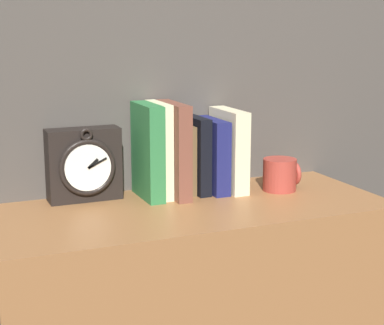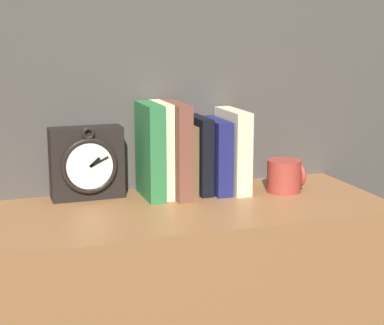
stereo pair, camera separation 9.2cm
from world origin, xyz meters
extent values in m
cube|color=black|center=(-0.21, 0.15, 0.84)|extent=(0.17, 0.06, 0.17)
torus|color=black|center=(-0.21, 0.11, 0.84)|extent=(0.13, 0.01, 0.13)
cylinder|color=white|center=(-0.21, 0.11, 0.84)|extent=(0.11, 0.01, 0.11)
cube|color=black|center=(-0.20, 0.11, 0.85)|extent=(0.03, 0.00, 0.02)
cube|color=black|center=(-0.19, 0.11, 0.85)|extent=(0.05, 0.00, 0.02)
torus|color=black|center=(-0.21, 0.11, 0.92)|extent=(0.03, 0.01, 0.03)
cube|color=#2B723C|center=(-0.07, 0.11, 0.87)|extent=(0.04, 0.14, 0.23)
cube|color=beige|center=(-0.04, 0.12, 0.87)|extent=(0.03, 0.13, 0.23)
cube|color=brown|center=(-0.01, 0.10, 0.87)|extent=(0.03, 0.16, 0.23)
cube|color=brown|center=(0.03, 0.12, 0.84)|extent=(0.03, 0.11, 0.17)
cube|color=black|center=(0.06, 0.12, 0.85)|extent=(0.03, 0.13, 0.19)
cube|color=navy|center=(0.10, 0.11, 0.84)|extent=(0.04, 0.14, 0.18)
cube|color=beige|center=(0.14, 0.10, 0.85)|extent=(0.04, 0.15, 0.20)
cylinder|color=#9E382D|center=(0.26, 0.05, 0.79)|extent=(0.08, 0.08, 0.08)
torus|color=#9E382D|center=(0.30, 0.05, 0.79)|extent=(0.01, 0.06, 0.06)
camera|label=1|loc=(-0.55, -1.31, 1.16)|focal=60.00mm
camera|label=2|loc=(-0.46, -1.34, 1.16)|focal=60.00mm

